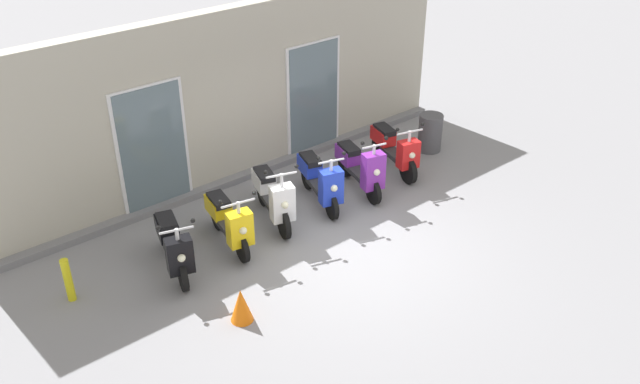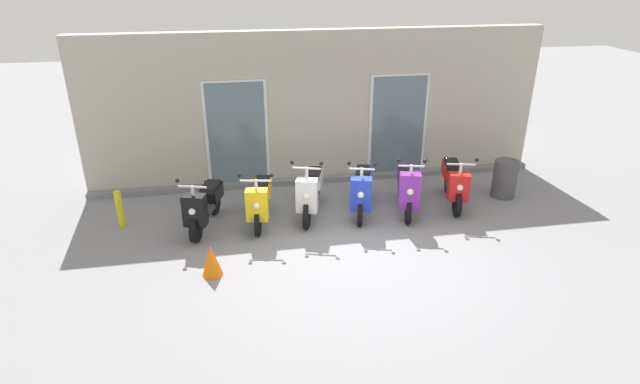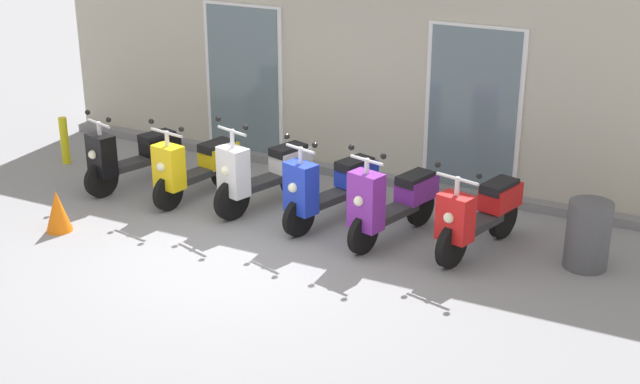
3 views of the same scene
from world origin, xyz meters
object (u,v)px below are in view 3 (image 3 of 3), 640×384
object	(u,v)px
traffic_cone	(58,211)
scooter_blue	(329,186)
scooter_purple	(391,201)
curb_bollard	(65,141)
scooter_black	(133,155)
trash_bin	(588,235)
scooter_white	(263,172)
scooter_yellow	(195,165)
scooter_red	(479,214)

from	to	relation	value
traffic_cone	scooter_blue	bearing A→B (deg)	31.36
scooter_purple	curb_bollard	xyz separation A→B (m)	(-5.34, 0.32, -0.15)
scooter_black	scooter_purple	xyz separation A→B (m)	(3.82, -0.00, 0.04)
scooter_black	curb_bollard	size ratio (longest dim) A/B	2.17
scooter_purple	trash_bin	size ratio (longest dim) A/B	2.01
scooter_white	traffic_cone	size ratio (longest dim) A/B	3.06
scooter_blue	scooter_purple	size ratio (longest dim) A/B	1.00
scooter_yellow	scooter_white	xyz separation A→B (m)	(0.96, 0.12, 0.03)
scooter_purple	trash_bin	distance (m)	2.24
scooter_white	scooter_red	xyz separation A→B (m)	(2.87, -0.01, -0.03)
scooter_blue	curb_bollard	distance (m)	4.49
scooter_white	scooter_red	size ratio (longest dim) A/B	1.02
scooter_black	scooter_white	size ratio (longest dim) A/B	0.95
scooter_black	curb_bollard	world-z (taller)	scooter_black
scooter_black	curb_bollard	xyz separation A→B (m)	(-1.53, 0.32, -0.11)
scooter_white	scooter_blue	size ratio (longest dim) A/B	1.03
scooter_red	scooter_purple	bearing A→B (deg)	-171.55
scooter_yellow	traffic_cone	bearing A→B (deg)	-118.09
scooter_blue	trash_bin	distance (m)	3.09
traffic_cone	curb_bollard	bearing A→B (deg)	130.51
scooter_blue	scooter_white	bearing A→B (deg)	176.81
scooter_black	traffic_cone	bearing A→B (deg)	-85.45
scooter_blue	curb_bollard	bearing A→B (deg)	177.21
curb_bollard	traffic_cone	world-z (taller)	curb_bollard
scooter_red	trash_bin	distance (m)	1.21
scooter_black	scooter_white	xyz separation A→B (m)	(1.97, 0.15, 0.04)
scooter_white	curb_bollard	size ratio (longest dim) A/B	2.27
scooter_white	traffic_cone	xyz separation A→B (m)	(-1.84, -1.77, -0.24)
scooter_blue	trash_bin	size ratio (longest dim) A/B	2.01
scooter_blue	scooter_purple	world-z (taller)	scooter_purple
scooter_red	traffic_cone	bearing A→B (deg)	-159.43
scooter_black	trash_bin	distance (m)	6.04
scooter_white	scooter_red	distance (m)	2.87
scooter_blue	scooter_red	xyz separation A→B (m)	(1.89, 0.05, -0.02)
scooter_red	scooter_black	bearing A→B (deg)	-178.24
scooter_blue	scooter_red	size ratio (longest dim) A/B	0.99
trash_bin	curb_bollard	bearing A→B (deg)	-179.99
scooter_blue	traffic_cone	size ratio (longest dim) A/B	2.98
scooter_yellow	scooter_purple	xyz separation A→B (m)	(2.81, -0.03, 0.03)
scooter_white	scooter_black	bearing A→B (deg)	-175.52
scooter_purple	scooter_red	distance (m)	1.03
scooter_white	trash_bin	bearing A→B (deg)	2.32
traffic_cone	scooter_red	bearing A→B (deg)	20.57
scooter_blue	scooter_black	bearing A→B (deg)	-178.06
scooter_blue	traffic_cone	xyz separation A→B (m)	(-2.82, -1.72, -0.23)
trash_bin	scooter_white	bearing A→B (deg)	-177.68
curb_bollard	traffic_cone	bearing A→B (deg)	-49.49
scooter_white	traffic_cone	distance (m)	2.57
trash_bin	traffic_cone	size ratio (longest dim) A/B	1.48
scooter_black	scooter_purple	distance (m)	3.82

